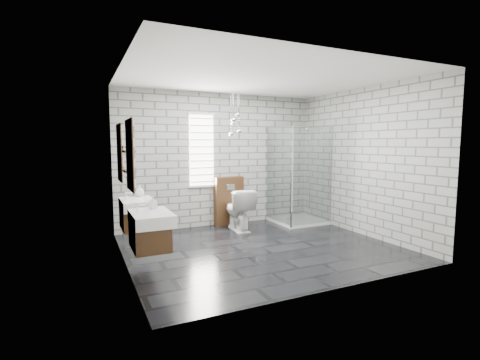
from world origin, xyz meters
TOP-DOWN VIEW (x-y plane):
  - floor at (0.00, 0.00)m, footprint 4.20×3.60m
  - ceiling at (0.00, 0.00)m, footprint 4.20×3.60m
  - wall_back at (0.00, 1.81)m, footprint 4.20×0.02m
  - wall_front at (0.00, -1.81)m, footprint 4.20×0.02m
  - wall_left at (-2.11, 0.00)m, footprint 0.02×3.60m
  - wall_right at (2.11, 0.00)m, footprint 0.02×3.60m
  - vanity_left at (-1.91, -0.61)m, footprint 0.47×0.70m
  - vanity_right at (-1.91, 0.49)m, footprint 0.47×0.70m
  - shelf_lower at (-2.03, -0.05)m, footprint 0.14×0.30m
  - shelf_upper at (-2.03, -0.05)m, footprint 0.14×0.30m
  - window at (-0.40, 1.78)m, footprint 0.56×0.05m
  - cistern_panel at (0.15, 1.70)m, footprint 0.60×0.20m
  - flush_plate at (0.15, 1.60)m, footprint 0.18×0.01m
  - shower_enclosure at (1.50, 1.18)m, footprint 1.00×1.00m
  - pendant_cluster at (0.15, 1.37)m, footprint 0.25×0.25m
  - toilet at (0.15, 1.22)m, footprint 0.51×0.83m
  - soap_bottle_a at (-1.80, -0.40)m, footprint 0.09×0.10m
  - soap_bottle_b at (-1.78, 0.78)m, footprint 0.17×0.17m
  - soap_bottle_c at (-2.02, -0.13)m, footprint 0.09×0.09m
  - vase at (-2.02, 0.01)m, footprint 0.12×0.12m

SIDE VIEW (x-z plane):
  - floor at x=0.00m, z-range -0.02..0.00m
  - toilet at x=0.15m, z-range 0.00..0.81m
  - cistern_panel at x=0.15m, z-range 0.00..1.00m
  - shower_enclosure at x=1.50m, z-range -0.51..1.52m
  - vanity_left at x=-1.91m, z-range -0.03..1.54m
  - vanity_right at x=-1.91m, z-range -0.03..1.54m
  - flush_plate at x=0.15m, z-range 0.74..0.86m
  - soap_bottle_a at x=-1.80m, z-range 0.85..1.02m
  - soap_bottle_b at x=-1.78m, z-range 0.85..1.03m
  - shelf_lower at x=-2.03m, z-range 1.31..1.33m
  - wall_back at x=0.00m, z-range 0.00..2.70m
  - wall_front at x=0.00m, z-range 0.00..2.70m
  - wall_left at x=-2.11m, z-range 0.00..2.70m
  - wall_right at x=2.11m, z-range 0.00..2.70m
  - soap_bottle_c at x=-2.02m, z-range 1.33..1.55m
  - window at x=-0.40m, z-range 0.81..2.29m
  - shelf_upper at x=-2.03m, z-range 1.57..1.59m
  - vase at x=-2.02m, z-range 1.59..1.70m
  - pendant_cluster at x=0.15m, z-range 1.62..2.50m
  - ceiling at x=0.00m, z-range 2.70..2.72m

